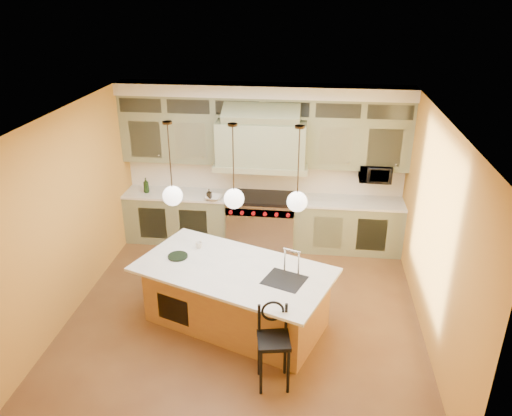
# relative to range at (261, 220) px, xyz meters

# --- Properties ---
(floor) EXTENTS (5.00, 5.00, 0.00)m
(floor) POSITION_rel_range_xyz_m (0.00, -2.14, -0.49)
(floor) COLOR brown
(floor) RESTS_ON ground
(ceiling) EXTENTS (5.00, 5.00, 0.00)m
(ceiling) POSITION_rel_range_xyz_m (0.00, -2.14, 2.41)
(ceiling) COLOR white
(ceiling) RESTS_ON wall_back
(wall_back) EXTENTS (5.00, 0.00, 5.00)m
(wall_back) POSITION_rel_range_xyz_m (0.00, 0.36, 0.96)
(wall_back) COLOR gold
(wall_back) RESTS_ON ground
(wall_front) EXTENTS (5.00, 0.00, 5.00)m
(wall_front) POSITION_rel_range_xyz_m (0.00, -4.64, 0.96)
(wall_front) COLOR gold
(wall_front) RESTS_ON ground
(wall_left) EXTENTS (0.00, 5.00, 5.00)m
(wall_left) POSITION_rel_range_xyz_m (-2.50, -2.14, 0.96)
(wall_left) COLOR gold
(wall_left) RESTS_ON ground
(wall_right) EXTENTS (0.00, 5.00, 5.00)m
(wall_right) POSITION_rel_range_xyz_m (2.50, -2.14, 0.96)
(wall_right) COLOR gold
(wall_right) RESTS_ON ground
(back_cabinetry) EXTENTS (5.00, 0.77, 2.90)m
(back_cabinetry) POSITION_rel_range_xyz_m (0.00, 0.09, 0.94)
(back_cabinetry) COLOR gray
(back_cabinetry) RESTS_ON floor
(range) EXTENTS (1.20, 0.74, 0.96)m
(range) POSITION_rel_range_xyz_m (0.00, 0.00, 0.00)
(range) COLOR silver
(range) RESTS_ON floor
(kitchen_island) EXTENTS (2.92, 2.21, 1.35)m
(kitchen_island) POSITION_rel_range_xyz_m (-0.09, -2.40, -0.01)
(kitchen_island) COLOR #AE803E
(kitchen_island) RESTS_ON floor
(counter_stool) EXTENTS (0.44, 0.44, 1.07)m
(counter_stool) POSITION_rel_range_xyz_m (0.53, -3.48, 0.12)
(counter_stool) COLOR black
(counter_stool) RESTS_ON floor
(microwave) EXTENTS (0.54, 0.37, 0.30)m
(microwave) POSITION_rel_range_xyz_m (1.95, 0.11, 0.96)
(microwave) COLOR black
(microwave) RESTS_ON back_cabinetry
(oil_bottle_a) EXTENTS (0.12, 0.12, 0.28)m
(oil_bottle_a) POSITION_rel_range_xyz_m (-2.10, -0.03, 0.59)
(oil_bottle_a) COLOR black
(oil_bottle_a) RESTS_ON back_cabinetry
(oil_bottle_b) EXTENTS (0.09, 0.09, 0.17)m
(oil_bottle_b) POSITION_rel_range_xyz_m (-0.91, -0.17, 0.54)
(oil_bottle_b) COLOR black
(oil_bottle_b) RESTS_ON back_cabinetry
(fruit_bowl) EXTENTS (0.32, 0.32, 0.07)m
(fruit_bowl) POSITION_rel_range_xyz_m (-0.83, -0.22, 0.49)
(fruit_bowl) COLOR white
(fruit_bowl) RESTS_ON back_cabinetry
(cup) EXTENTS (0.10, 0.10, 0.09)m
(cup) POSITION_rel_range_xyz_m (-0.70, -1.93, 0.48)
(cup) COLOR white
(cup) RESTS_ON kitchen_island
(pendant_left) EXTENTS (0.26, 0.26, 1.11)m
(pendant_left) POSITION_rel_range_xyz_m (-0.89, -2.39, 1.46)
(pendant_left) COLOR #2D2319
(pendant_left) RESTS_ON ceiling
(pendant_center) EXTENTS (0.26, 0.26, 1.11)m
(pendant_center) POSITION_rel_range_xyz_m (-0.09, -2.39, 1.46)
(pendant_center) COLOR #2D2319
(pendant_center) RESTS_ON ceiling
(pendant_right) EXTENTS (0.26, 0.26, 1.11)m
(pendant_right) POSITION_rel_range_xyz_m (0.71, -2.39, 1.46)
(pendant_right) COLOR #2D2319
(pendant_right) RESTS_ON ceiling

